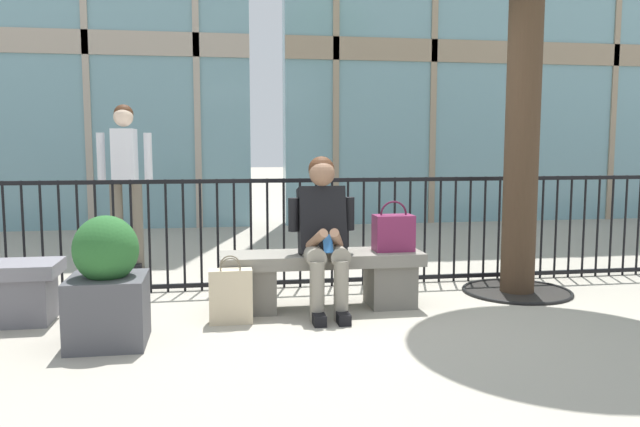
{
  "coord_description": "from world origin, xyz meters",
  "views": [
    {
      "loc": [
        -0.82,
        -4.88,
        1.31
      ],
      "look_at": [
        0.0,
        0.1,
        0.75
      ],
      "focal_mm": 35.54,
      "sensor_mm": 36.0,
      "label": 1
    }
  ],
  "objects_px": {
    "seated_person_with_phone": "(323,230)",
    "stone_bench": "(322,275)",
    "planter": "(107,285)",
    "shopping_bag": "(231,295)",
    "handbag_on_bench": "(393,232)",
    "bystander_at_railing": "(125,173)"
  },
  "relations": [
    {
      "from": "handbag_on_bench",
      "to": "shopping_bag",
      "type": "bearing_deg",
      "value": -167.1
    },
    {
      "from": "seated_person_with_phone",
      "to": "shopping_bag",
      "type": "relative_size",
      "value": 2.45
    },
    {
      "from": "bystander_at_railing",
      "to": "shopping_bag",
      "type": "bearing_deg",
      "value": -65.5
    },
    {
      "from": "handbag_on_bench",
      "to": "bystander_at_railing",
      "type": "height_order",
      "value": "bystander_at_railing"
    },
    {
      "from": "stone_bench",
      "to": "seated_person_with_phone",
      "type": "relative_size",
      "value": 1.32
    },
    {
      "from": "seated_person_with_phone",
      "to": "stone_bench",
      "type": "bearing_deg",
      "value": 85.14
    },
    {
      "from": "shopping_bag",
      "to": "planter",
      "type": "relative_size",
      "value": 0.58
    },
    {
      "from": "bystander_at_railing",
      "to": "handbag_on_bench",
      "type": "bearing_deg",
      "value": -39.73
    },
    {
      "from": "stone_bench",
      "to": "bystander_at_railing",
      "type": "distance_m",
      "value": 2.7
    },
    {
      "from": "stone_bench",
      "to": "shopping_bag",
      "type": "relative_size",
      "value": 3.24
    },
    {
      "from": "stone_bench",
      "to": "seated_person_with_phone",
      "type": "distance_m",
      "value": 0.4
    },
    {
      "from": "shopping_bag",
      "to": "stone_bench",
      "type": "bearing_deg",
      "value": 23.02
    },
    {
      "from": "seated_person_with_phone",
      "to": "shopping_bag",
      "type": "bearing_deg",
      "value": -165.84
    },
    {
      "from": "stone_bench",
      "to": "shopping_bag",
      "type": "xyz_separation_m",
      "value": [
        -0.73,
        -0.31,
        -0.07
      ]
    },
    {
      "from": "planter",
      "to": "bystander_at_railing",
      "type": "bearing_deg",
      "value": 94.75
    },
    {
      "from": "handbag_on_bench",
      "to": "shopping_bag",
      "type": "xyz_separation_m",
      "value": [
        -1.31,
        -0.3,
        -0.4
      ]
    },
    {
      "from": "stone_bench",
      "to": "bystander_at_railing",
      "type": "xyz_separation_m",
      "value": [
        -1.75,
        1.92,
        0.73
      ]
    },
    {
      "from": "planter",
      "to": "shopping_bag",
      "type": "bearing_deg",
      "value": 24.54
    },
    {
      "from": "stone_bench",
      "to": "shopping_bag",
      "type": "height_order",
      "value": "shopping_bag"
    },
    {
      "from": "handbag_on_bench",
      "to": "planter",
      "type": "bearing_deg",
      "value": -162.49
    },
    {
      "from": "seated_person_with_phone",
      "to": "bystander_at_railing",
      "type": "height_order",
      "value": "bystander_at_railing"
    },
    {
      "from": "handbag_on_bench",
      "to": "seated_person_with_phone",
      "type": "bearing_deg",
      "value": -168.65
    }
  ]
}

